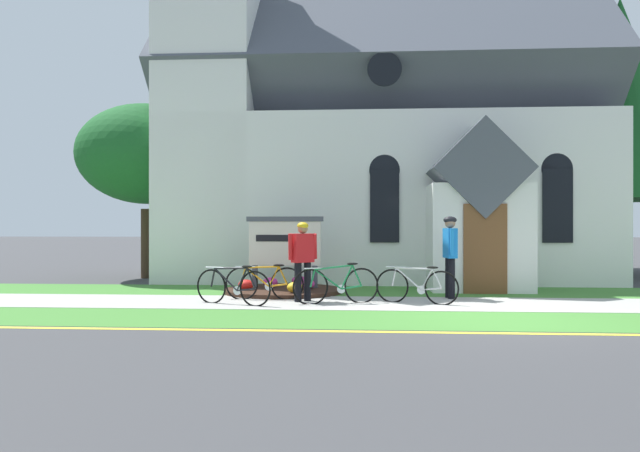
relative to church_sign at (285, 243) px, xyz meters
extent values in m
plane|color=#3D3D3F|center=(4.09, -0.02, -1.16)|extent=(140.00, 140.00, 0.00)
cube|color=#A8A59E|center=(2.45, -2.13, -1.16)|extent=(32.00, 2.22, 0.01)
cube|color=#427F33|center=(2.45, -4.28, -1.16)|extent=(32.00, 2.08, 0.01)
cube|color=#427F33|center=(2.45, 0.18, -1.16)|extent=(24.00, 2.39, 0.01)
cube|color=yellow|center=(2.45, -5.47, -1.16)|extent=(28.00, 0.16, 0.01)
cube|color=white|center=(2.45, 6.00, 1.16)|extent=(12.61, 9.25, 4.64)
cube|color=#4C515B|center=(2.45, 6.00, 4.96)|extent=(13.11, 9.42, 9.42)
cube|color=white|center=(-2.52, 2.70, 4.13)|extent=(2.65, 2.65, 10.59)
cube|color=white|center=(4.72, 0.57, 0.14)|extent=(2.40, 1.60, 2.60)
cube|color=#4C515B|center=(4.72, 0.57, 1.79)|extent=(2.40, 1.80, 2.40)
cube|color=brown|center=(4.72, -0.25, -0.11)|extent=(1.00, 0.06, 2.10)
cube|color=black|center=(2.45, 1.34, 0.94)|extent=(0.76, 0.06, 1.90)
cone|color=black|center=(2.45, 1.34, 1.89)|extent=(0.80, 0.06, 0.80)
cube|color=black|center=(6.87, 1.34, 0.94)|extent=(0.76, 0.06, 1.90)
cone|color=black|center=(6.87, 1.34, 1.89)|extent=(0.80, 0.06, 0.80)
cylinder|color=black|center=(2.45, 1.34, 4.51)|extent=(0.90, 0.06, 0.90)
cube|color=#474C56|center=(-0.74, 0.04, -0.85)|extent=(0.12, 0.12, 0.63)
cube|color=#474C56|center=(0.74, -0.04, -0.85)|extent=(0.12, 0.12, 0.63)
cube|color=silver|center=(0.00, 0.00, 0.00)|extent=(1.76, 0.18, 1.06)
cube|color=#474C56|center=(0.00, 0.00, 0.59)|extent=(1.88, 0.23, 0.12)
cube|color=black|center=(0.00, -0.04, 0.12)|extent=(1.40, 0.09, 0.16)
cylinder|color=#382319|center=(0.00, -0.33, -1.11)|extent=(2.77, 2.77, 0.10)
ellipsoid|color=#CC338C|center=(0.58, -0.40, -0.94)|extent=(0.36, 0.36, 0.24)
ellipsoid|color=#CC338C|center=(0.29, 0.48, -0.94)|extent=(0.36, 0.36, 0.24)
ellipsoid|color=#CC338C|center=(-0.35, -0.01, -0.94)|extent=(0.36, 0.36, 0.24)
ellipsoid|color=red|center=(-0.82, -0.66, -0.94)|extent=(0.36, 0.36, 0.24)
ellipsoid|color=gold|center=(0.38, -1.19, -0.94)|extent=(0.36, 0.36, 0.24)
torus|color=black|center=(3.45, -2.30, -0.83)|extent=(0.67, 0.29, 0.71)
torus|color=black|center=(2.49, -1.92, -0.83)|extent=(0.67, 0.29, 0.71)
cylinder|color=#B7B7BC|center=(2.82, -2.05, -0.66)|extent=(0.54, 0.24, 0.46)
cylinder|color=#B7B7BC|center=(2.92, -2.09, -0.45)|extent=(0.73, 0.32, 0.04)
cylinder|color=#B7B7BC|center=(3.17, -2.19, -0.66)|extent=(0.26, 0.13, 0.45)
cylinder|color=#B7B7BC|center=(3.26, -2.22, -0.85)|extent=(0.40, 0.19, 0.09)
cylinder|color=#B7B7BC|center=(3.37, -2.26, -0.64)|extent=(0.22, 0.11, 0.40)
cylinder|color=#B7B7BC|center=(2.53, -1.93, -0.64)|extent=(0.12, 0.08, 0.39)
ellipsoid|color=black|center=(3.28, -2.23, -0.42)|extent=(0.25, 0.16, 0.05)
cylinder|color=silver|center=(2.57, -1.95, -0.43)|extent=(0.42, 0.19, 0.03)
cylinder|color=silver|center=(3.07, -2.15, -0.88)|extent=(0.17, 0.08, 0.18)
torus|color=black|center=(0.27, -1.71, -0.82)|extent=(0.72, 0.05, 0.72)
torus|color=black|center=(-0.72, -1.68, -0.82)|extent=(0.72, 0.05, 0.72)
cylinder|color=orange|center=(-0.38, -1.69, -0.68)|extent=(0.54, 0.05, 0.43)
cylinder|color=orange|center=(-0.27, -1.69, -0.46)|extent=(0.73, 0.05, 0.06)
cylinder|color=orange|center=(-0.02, -1.70, -0.66)|extent=(0.25, 0.04, 0.44)
cylinder|color=orange|center=(0.07, -1.70, -0.85)|extent=(0.40, 0.05, 0.09)
cylinder|color=orange|center=(0.18, -1.70, -0.64)|extent=(0.21, 0.04, 0.39)
cylinder|color=orange|center=(-0.68, -1.68, -0.65)|extent=(0.11, 0.04, 0.35)
ellipsoid|color=black|center=(0.09, -1.70, -0.42)|extent=(0.24, 0.09, 0.05)
cylinder|color=silver|center=(-0.64, -1.68, -0.46)|extent=(0.44, 0.04, 0.03)
cylinder|color=silver|center=(-0.13, -1.70, -0.87)|extent=(0.18, 0.02, 0.18)
torus|color=black|center=(1.85, -2.08, -0.81)|extent=(0.71, 0.27, 0.74)
torus|color=black|center=(0.83, -2.42, -0.81)|extent=(0.71, 0.27, 0.74)
cylinder|color=#19723F|center=(1.18, -2.31, -0.66)|extent=(0.56, 0.22, 0.44)
cylinder|color=#19723F|center=(1.29, -2.27, -0.42)|extent=(0.77, 0.29, 0.11)
cylinder|color=#19723F|center=(1.55, -2.18, -0.63)|extent=(0.27, 0.12, 0.49)
cylinder|color=#19723F|center=(1.65, -2.15, -0.84)|extent=(0.42, 0.17, 0.09)
cylinder|color=#19723F|center=(1.76, -2.11, -0.60)|extent=(0.23, 0.11, 0.44)
cylinder|color=#19723F|center=(0.87, -2.41, -0.64)|extent=(0.13, 0.07, 0.36)
ellipsoid|color=black|center=(1.67, -2.14, -0.36)|extent=(0.25, 0.15, 0.05)
cylinder|color=silver|center=(0.91, -2.40, -0.44)|extent=(0.43, 0.17, 0.03)
cylinder|color=silver|center=(1.44, -2.22, -0.86)|extent=(0.18, 0.08, 0.18)
torus|color=black|center=(-0.24, -2.72, -0.82)|extent=(0.68, 0.30, 0.72)
torus|color=black|center=(-1.22, -2.33, -0.82)|extent=(0.68, 0.30, 0.72)
cylinder|color=black|center=(-0.89, -2.46, -0.66)|extent=(0.54, 0.25, 0.45)
cylinder|color=black|center=(-0.78, -2.50, -0.43)|extent=(0.74, 0.33, 0.07)
cylinder|color=black|center=(-0.53, -2.61, -0.65)|extent=(0.26, 0.13, 0.47)
cylinder|color=black|center=(-0.44, -2.64, -0.85)|extent=(0.41, 0.19, 0.09)
cylinder|color=black|center=(-0.33, -2.69, -0.62)|extent=(0.22, 0.12, 0.42)
cylinder|color=black|center=(-1.18, -2.34, -0.64)|extent=(0.12, 0.08, 0.38)
ellipsoid|color=black|center=(-0.42, -2.65, -0.39)|extent=(0.25, 0.16, 0.05)
cylinder|color=silver|center=(-1.14, -2.36, -0.43)|extent=(0.42, 0.19, 0.03)
cylinder|color=silver|center=(-0.63, -2.56, -0.87)|extent=(0.17, 0.09, 0.18)
cylinder|color=black|center=(3.79, -1.34, -0.72)|extent=(0.15, 0.15, 0.89)
cylinder|color=black|center=(3.76, -1.11, -0.72)|extent=(0.15, 0.15, 0.89)
cube|color=blue|center=(3.78, -1.22, 0.05)|extent=(0.26, 0.52, 0.65)
sphere|color=#936B51|center=(3.78, -1.22, 0.48)|extent=(0.23, 0.23, 0.23)
ellipsoid|color=black|center=(3.78, -1.22, 0.55)|extent=(0.31, 0.27, 0.16)
cylinder|color=blue|center=(3.77, -1.53, 0.08)|extent=(0.09, 0.09, 0.58)
cylinder|color=blue|center=(3.78, -0.92, 0.08)|extent=(0.09, 0.11, 0.59)
cylinder|color=black|center=(0.54, -2.06, -0.75)|extent=(0.15, 0.15, 0.82)
cylinder|color=black|center=(0.72, -1.90, -0.75)|extent=(0.15, 0.15, 0.82)
cube|color=red|center=(0.63, -1.98, -0.04)|extent=(0.48, 0.45, 0.60)
sphere|color=#936B51|center=(0.63, -1.98, 0.37)|extent=(0.21, 0.21, 0.21)
ellipsoid|color=gold|center=(0.63, -1.98, 0.43)|extent=(0.34, 0.35, 0.15)
cylinder|color=red|center=(0.39, -2.13, -0.01)|extent=(0.09, 0.15, 0.55)
cylinder|color=red|center=(0.87, -1.83, -0.01)|extent=(0.09, 0.24, 0.54)
cylinder|color=#4C3823|center=(10.09, 5.38, 0.04)|extent=(0.35, 0.35, 2.40)
cone|color=#195623|center=(10.09, 5.38, 4.47)|extent=(4.36, 4.36, 6.47)
cylinder|color=#3D2D1E|center=(-4.66, 3.41, -0.12)|extent=(0.33, 0.33, 2.10)
ellipsoid|color=#195623|center=(-4.66, 3.41, 2.59)|extent=(4.12, 4.12, 3.00)
camera|label=1|loc=(1.85, -14.58, 0.43)|focal=34.09mm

